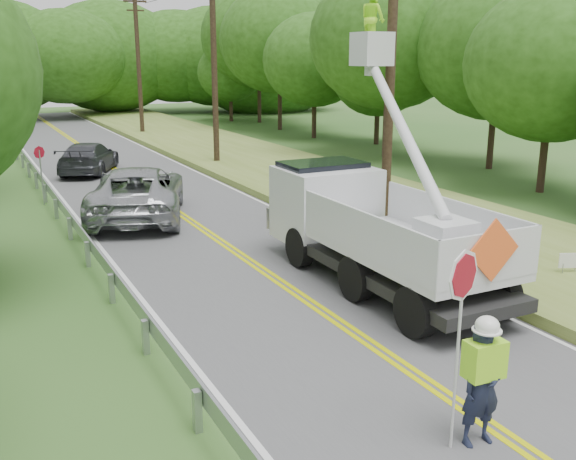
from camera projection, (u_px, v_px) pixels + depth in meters
name	position (u px, v px, depth m)	size (l,w,h in m)	color
ground	(450.00, 399.00, 10.83)	(140.00, 140.00, 0.00)	#29571C
road	(186.00, 218.00, 22.87)	(7.20, 96.00, 0.03)	#4F5052
guardrail	(63.00, 210.00, 21.75)	(0.18, 48.00, 0.77)	#9A9EA2
utility_poles	(275.00, 64.00, 26.28)	(1.60, 43.30, 10.00)	black
tall_grass_verge	(355.00, 195.00, 25.94)	(7.00, 96.00, 0.30)	#5D7129
treeline_right	(369.00, 47.00, 38.76)	(10.96, 51.29, 11.38)	#332319
treeline_horizon	(61.00, 57.00, 58.67)	(57.31, 15.33, 12.64)	#20440F
flagger	(482.00, 376.00, 9.31)	(1.16, 0.49, 3.04)	#191E33
bucket_truck	(359.00, 209.00, 16.91)	(3.97, 8.27, 7.43)	black
suv_silver	(138.00, 192.00, 22.71)	(3.03, 6.57, 1.83)	#A3A6AB
suv_darkgrey	(89.00, 158.00, 31.52)	(2.09, 5.14, 1.49)	#393B40
stop_sign_permanent	(41.00, 167.00, 24.56)	(0.43, 0.26, 2.28)	#9A9EA2
yard_sign	(570.00, 262.00, 16.20)	(0.51, 0.26, 0.80)	white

